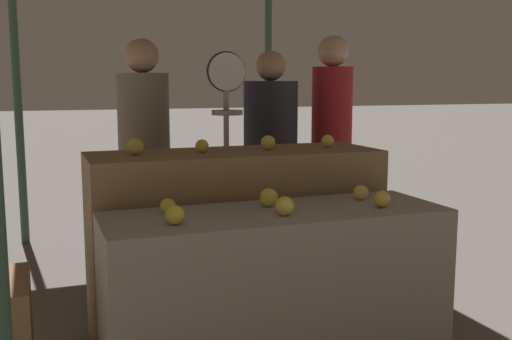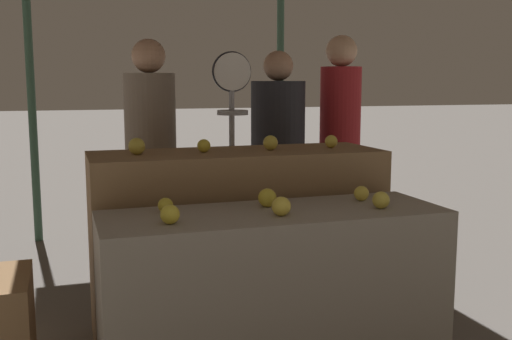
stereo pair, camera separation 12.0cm
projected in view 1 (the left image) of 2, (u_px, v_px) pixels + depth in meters
name	position (u px, v px, depth m)	size (l,w,h in m)	color
display_counter_front	(277.00, 295.00, 2.82)	(1.60, 0.55, 0.81)	gray
display_counter_back	(236.00, 242.00, 3.36)	(1.60, 0.55, 1.03)	olive
apple_front_0	(175.00, 215.00, 2.49)	(0.08, 0.08, 0.08)	gold
apple_front_1	(285.00, 206.00, 2.66)	(0.09, 0.09, 0.09)	yellow
apple_front_2	(382.00, 199.00, 2.83)	(0.08, 0.08, 0.08)	gold
apple_front_3	(168.00, 206.00, 2.70)	(0.07, 0.07, 0.07)	gold
apple_front_4	(268.00, 198.00, 2.85)	(0.09, 0.09, 0.09)	gold
apple_front_5	(361.00, 193.00, 3.02)	(0.08, 0.08, 0.08)	yellow
apple_back_0	(135.00, 147.00, 3.10)	(0.09, 0.09, 0.09)	gold
apple_back_1	(202.00, 146.00, 3.22)	(0.07, 0.07, 0.07)	gold
apple_back_2	(268.00, 143.00, 3.34)	(0.08, 0.08, 0.08)	gold
apple_back_3	(328.00, 141.00, 3.47)	(0.07, 0.07, 0.07)	yellow
produce_scale	(227.00, 122.00, 3.85)	(0.26, 0.20, 1.60)	#99999E
person_vendor_at_scale	(270.00, 148.00, 4.34)	(0.49, 0.49, 1.63)	#2D2D38
person_customer_left	(144.00, 147.00, 3.94)	(0.35, 0.35, 1.68)	#2D2D38
person_customer_right	(332.00, 132.00, 4.49)	(0.36, 0.36, 1.75)	#2D2D38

